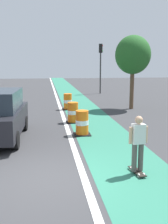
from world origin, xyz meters
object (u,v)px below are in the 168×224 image
object	(u,v)px
traffic_barrel_mid	(73,113)
traffic_barrel_back	(68,102)
street_tree_sidewalk	(133,55)
traffic_light_corner	(101,60)
traffic_barrel_front	(82,123)
skateboarder_on_lane	(138,143)

from	to	relation	value
traffic_barrel_mid	traffic_barrel_back	world-z (taller)	same
traffic_barrel_back	street_tree_sidewalk	xyz separation A→B (m)	(4.42, -0.34, 3.14)
traffic_barrel_mid	traffic_light_corner	distance (m)	14.50
traffic_barrel_front	traffic_light_corner	bearing A→B (deg)	75.54
traffic_barrel_front	skateboarder_on_lane	bearing A→B (deg)	-77.29
traffic_barrel_front	traffic_barrel_mid	world-z (taller)	same
skateboarder_on_lane	traffic_barrel_front	bearing A→B (deg)	102.71
traffic_barrel_back	street_tree_sidewalk	distance (m)	5.43
skateboarder_on_lane	traffic_barrel_front	world-z (taller)	skateboarder_on_lane
skateboarder_on_lane	traffic_barrel_front	size ratio (longest dim) A/B	1.55
street_tree_sidewalk	skateboarder_on_lane	bearing A→B (deg)	-107.33
traffic_light_corner	traffic_barrel_back	bearing A→B (deg)	-114.16
traffic_barrel_mid	traffic_barrel_front	bearing A→B (deg)	-86.71
traffic_barrel_back	street_tree_sidewalk	size ratio (longest dim) A/B	0.22
traffic_barrel_front	traffic_light_corner	size ratio (longest dim) A/B	0.21
traffic_light_corner	street_tree_sidewalk	xyz separation A→B (m)	(0.19, -9.76, 0.17)
traffic_barrel_mid	skateboarder_on_lane	bearing A→B (deg)	-80.69
traffic_barrel_mid	traffic_light_corner	world-z (taller)	traffic_light_corner
traffic_barrel_front	street_tree_sidewalk	xyz separation A→B (m)	(4.34, 6.31, 3.14)
traffic_barrel_back	street_tree_sidewalk	world-z (taller)	street_tree_sidewalk
traffic_light_corner	street_tree_sidewalk	size ratio (longest dim) A/B	1.02
traffic_barrel_mid	traffic_barrel_back	xyz separation A→B (m)	(0.07, 4.11, 0.00)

